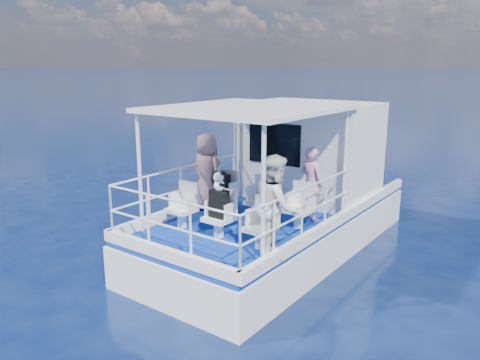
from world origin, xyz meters
name	(u,v)px	position (x,y,z in m)	size (l,w,h in m)	color
ground	(253,263)	(0.00, 0.00, 0.00)	(2000.00, 2000.00, 0.00)	#08133C
hull	(279,248)	(0.00, 1.00, 0.00)	(3.00, 7.00, 1.60)	white
deck	(280,211)	(0.00, 1.00, 0.85)	(2.90, 6.90, 0.10)	navy
cabin	(310,150)	(0.00, 2.30, 2.00)	(2.85, 2.00, 2.20)	white
canopy	(248,109)	(0.00, -0.20, 3.14)	(3.00, 3.20, 0.08)	white
canopy_posts	(246,169)	(0.00, -0.25, 2.00)	(2.77, 2.97, 2.20)	white
railings	(236,203)	(0.00, -0.58, 1.40)	(2.84, 3.59, 1.00)	white
seat_port_fwd	(224,202)	(-0.90, 0.20, 1.09)	(0.48, 0.46, 0.38)	white
seat_center_fwd	(259,209)	(0.00, 0.20, 1.09)	(0.48, 0.46, 0.38)	white
seat_stbd_fwd	(298,218)	(0.90, 0.20, 1.09)	(0.48, 0.46, 0.38)	white
seat_port_aft	(182,217)	(-0.90, -1.10, 1.09)	(0.48, 0.46, 0.38)	white
seat_center_aft	(219,227)	(0.00, -1.10, 1.09)	(0.48, 0.46, 0.38)	white
seat_stbd_aft	(260,237)	(0.90, -1.10, 1.09)	(0.48, 0.46, 0.38)	white
passenger_port_fwd	(207,172)	(-1.25, 0.06, 1.72)	(0.61, 0.44, 1.64)	tan
passenger_stbd_fwd	(311,183)	(0.85, 0.77, 1.64)	(0.54, 0.36, 1.49)	#C781A3
passenger_stbd_aft	(276,206)	(1.25, -1.18, 1.73)	(0.81, 0.63, 1.66)	silver
backpack_port	(222,184)	(-0.89, 0.12, 1.50)	(0.33, 0.19, 0.43)	black
backpack_center	(219,204)	(0.03, -1.12, 1.53)	(0.33, 0.19, 0.50)	black
compact_camera	(223,173)	(-0.88, 0.13, 1.74)	(0.10, 0.06, 0.06)	black
panda	(219,181)	(0.05, -1.14, 1.95)	(0.23, 0.19, 0.35)	white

